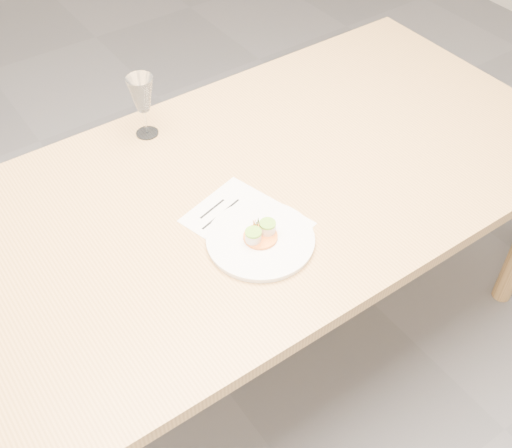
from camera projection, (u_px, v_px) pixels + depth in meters
ground at (206, 363)px, 2.28m from camera, size 7.00×7.00×0.00m
dining_table at (193, 229)px, 1.79m from camera, size 2.40×1.00×0.75m
dinner_plate at (261, 239)px, 1.66m from camera, size 0.28×0.28×0.07m
recipe_sheet at (247, 222)px, 1.71m from camera, size 0.30×0.35×0.00m
wine_glass_2 at (142, 95)px, 1.89m from camera, size 0.08×0.08×0.20m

